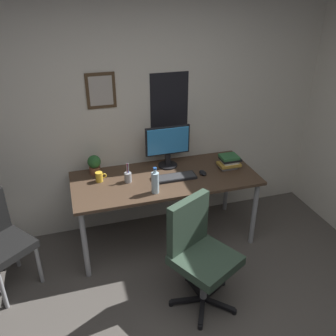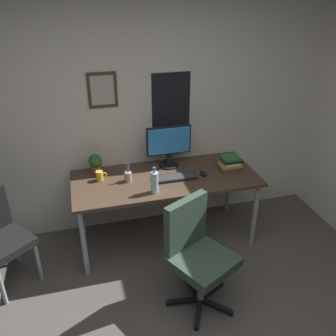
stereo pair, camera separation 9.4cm
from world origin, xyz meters
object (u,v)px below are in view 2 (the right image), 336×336
Objects in this scene: coffee_mug_near at (100,176)px; book_stack_left at (230,162)px; computer_mouse at (203,173)px; monitor at (169,145)px; pen_cup at (128,176)px; water_bottle at (155,182)px; office_chair at (196,250)px; keyboard at (174,177)px; potted_plant at (95,163)px.

book_stack_left is at bearing -4.27° from coffee_mug_near.
book_stack_left reaches higher than computer_mouse.
computer_mouse is 0.48× the size of book_stack_left.
monitor is 0.54m from pen_cup.
monitor is 0.56m from water_bottle.
monitor reaches higher than computer_mouse.
computer_mouse is at bearing 66.72° from office_chair.
potted_plant is at bearing 155.46° from keyboard.
pen_cup is (-0.20, 0.27, -0.05)m from water_bottle.
book_stack_left reaches higher than keyboard.
monitor is 4.18× the size of computer_mouse.
keyboard is 2.15× the size of pen_cup.
water_bottle is (-0.24, -0.20, 0.09)m from keyboard.
water_bottle is 1.29× the size of potted_plant.
pen_cup is (0.26, -0.09, 0.01)m from coffee_mug_near.
book_stack_left is at bearing 52.74° from office_chair.
pen_cup is at bearing -42.85° from potted_plant.
pen_cup reaches higher than computer_mouse.
pen_cup is at bearing -155.09° from monitor.
monitor is 1.07× the size of keyboard.
monitor is 2.36× the size of potted_plant.
office_chair is at bearing -72.01° from water_bottle.
office_chair is at bearing -93.28° from keyboard.
computer_mouse is at bearing 20.04° from water_bottle.
book_stack_left is (0.61, 0.06, 0.06)m from keyboard.
office_chair is 1.18m from monitor.
potted_plant is 0.86× the size of book_stack_left.
office_chair is at bearing -93.42° from monitor.
keyboard is 0.33m from water_bottle.
monitor is at bearing 134.93° from computer_mouse.
pen_cup is 1.05m from book_stack_left.
keyboard is 3.98× the size of coffee_mug_near.
pen_cup is 0.88× the size of book_stack_left.
keyboard is 0.45m from pen_cup.
potted_plant is at bearing 132.40° from water_bottle.
book_stack_left is at bearing -0.56° from pen_cup.
water_bottle is 1.11× the size of book_stack_left.
computer_mouse is at bearing -8.83° from coffee_mug_near.
potted_plant reaches higher than coffee_mug_near.
water_bottle is at bearing -140.85° from keyboard.
water_bottle is at bearing -37.61° from coffee_mug_near.
potted_plant is (-1.03, 0.33, 0.09)m from computer_mouse.
monitor is 2.02× the size of book_stack_left.
office_chair is 4.18× the size of book_stack_left.
potted_plant is at bearing 162.11° from computer_mouse.
keyboard is 0.61m from book_stack_left.
computer_mouse is (0.28, -0.28, -0.22)m from monitor.
monitor is 0.76m from potted_plant.
water_bottle reaches higher than office_chair.
office_chair is 1.36m from potted_plant.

